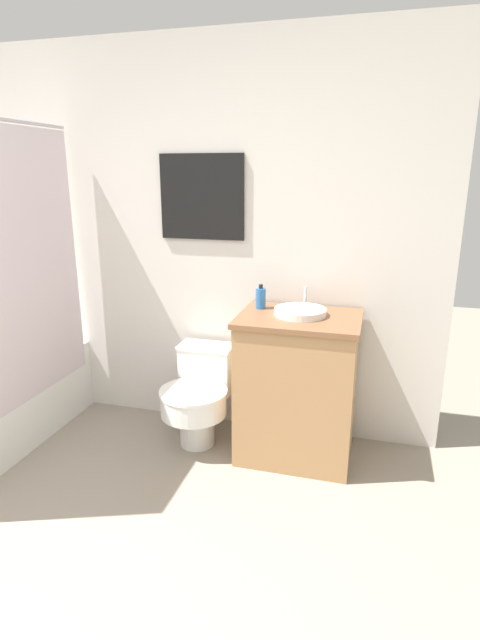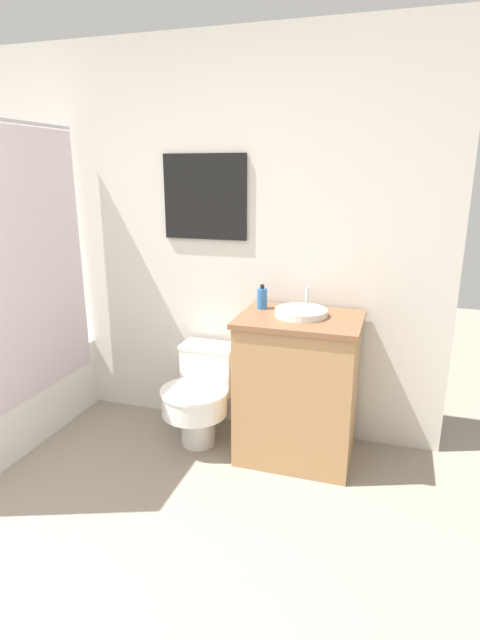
% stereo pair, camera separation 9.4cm
% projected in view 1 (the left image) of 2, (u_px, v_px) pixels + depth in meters
% --- Properties ---
extents(wall_back, '(3.54, 0.07, 2.50)m').
position_uv_depth(wall_back, '(173.00, 241.00, 3.31)').
color(wall_back, silver).
rests_on(wall_back, ground_plane).
extents(toilet, '(0.42, 0.57, 0.61)m').
position_uv_depth(toilet, '(199.00, 394.00, 3.20)').
color(toilet, white).
rests_on(toilet, ground_plane).
extents(vanity, '(0.71, 0.55, 0.89)m').
position_uv_depth(vanity, '(297.00, 387.00, 3.01)').
color(vanity, '#AD7F51').
rests_on(vanity, ground_plane).
extents(sink, '(0.30, 0.34, 0.13)m').
position_uv_depth(sink, '(300.00, 312.00, 2.90)').
color(sink, white).
rests_on(sink, vanity).
extents(soap_bottle, '(0.06, 0.06, 0.15)m').
position_uv_depth(soap_bottle, '(261.00, 298.00, 3.03)').
color(soap_bottle, '#2D6BB2').
rests_on(soap_bottle, vanity).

